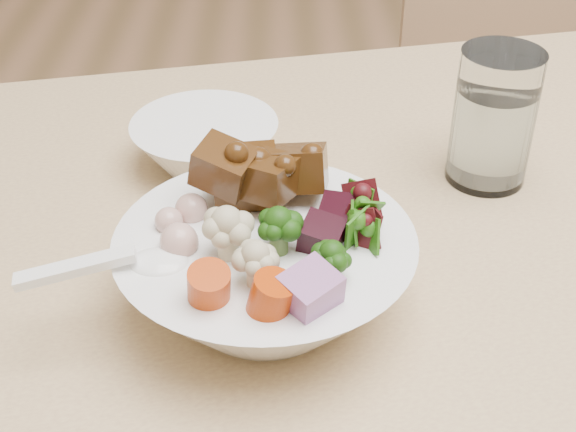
% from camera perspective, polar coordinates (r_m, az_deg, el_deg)
% --- Properties ---
extents(chair_far, '(0.42, 0.42, 0.89)m').
position_cam_1_polar(chair_far, '(1.36, 16.75, 6.44)').
color(chair_far, tan).
rests_on(chair_far, ground).
extents(food_bowl, '(0.21, 0.21, 0.11)m').
position_cam_1_polar(food_bowl, '(0.56, -1.45, -3.63)').
color(food_bowl, white).
rests_on(food_bowl, dining_table).
extents(soup_spoon, '(0.12, 0.04, 0.02)m').
position_cam_1_polar(soup_spoon, '(0.53, -10.64, -3.43)').
color(soup_spoon, white).
rests_on(soup_spoon, food_bowl).
extents(water_glass, '(0.07, 0.07, 0.12)m').
position_cam_1_polar(water_glass, '(0.72, 14.36, 6.43)').
color(water_glass, white).
rests_on(water_glass, dining_table).
extents(side_bowl, '(0.13, 0.13, 0.04)m').
position_cam_1_polar(side_bowl, '(0.73, -5.90, 5.08)').
color(side_bowl, white).
rests_on(side_bowl, dining_table).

